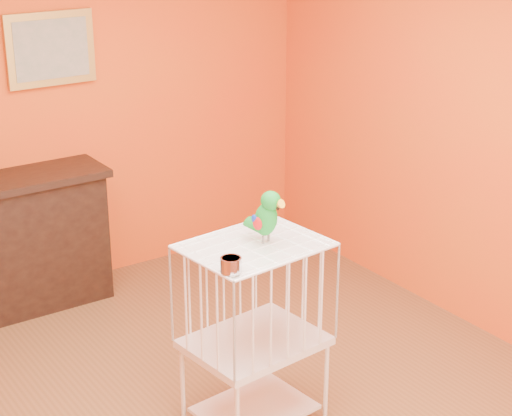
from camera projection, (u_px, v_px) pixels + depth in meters
room_shell at (227, 152)px, 4.12m from camera, size 4.50×4.50×4.50m
console_cabinet at (16, 245)px, 5.84m from camera, size 1.30×0.47×0.96m
framed_picture at (51, 49)px, 5.78m from camera, size 0.62×0.04×0.50m
birdcage at (255, 333)px, 4.55m from camera, size 0.74×0.59×1.07m
feed_cup at (231, 265)px, 4.04m from camera, size 0.10×0.10×0.07m
parrot at (266, 216)px, 4.35m from camera, size 0.15×0.26×0.29m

